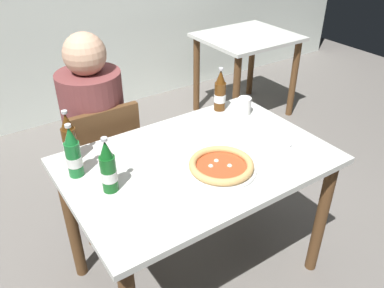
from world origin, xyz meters
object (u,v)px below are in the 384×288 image
(dining_table_background, at_px, (246,53))
(napkin_with_cutlery, at_px, (272,140))
(diner_seated, at_px, (98,141))
(beer_bottle_center, at_px, (70,140))
(pizza_margherita_near, at_px, (221,166))
(chair_behind_table, at_px, (103,160))
(paper_cup, at_px, (244,106))
(dining_table_main, at_px, (198,178))
(beer_bottle_left, at_px, (108,169))
(beer_bottle_right, at_px, (73,154))
(beer_bottle_extra, at_px, (220,92))

(dining_table_background, xyz_separation_m, napkin_with_cutlery, (-1.06, -1.41, 0.16))
(diner_seated, height_order, beer_bottle_center, diner_seated)
(pizza_margherita_near, relative_size, beer_bottle_center, 1.25)
(chair_behind_table, bearing_deg, paper_cup, 151.96)
(chair_behind_table, height_order, paper_cup, chair_behind_table)
(dining_table_main, xyz_separation_m, beer_bottle_left, (-0.43, 0.01, 0.22))
(beer_bottle_center, xyz_separation_m, paper_cup, (0.94, -0.09, -0.06))
(dining_table_main, relative_size, beer_bottle_right, 4.86)
(pizza_margherita_near, bearing_deg, paper_cup, 39.42)
(chair_behind_table, relative_size, paper_cup, 8.95)
(beer_bottle_left, xyz_separation_m, napkin_with_cutlery, (0.81, -0.09, -0.10))
(chair_behind_table, height_order, beer_bottle_extra, beer_bottle_extra)
(dining_table_main, distance_m, paper_cup, 0.54)
(beer_bottle_extra, bearing_deg, diner_seated, 152.41)
(dining_table_main, xyz_separation_m, dining_table_background, (1.45, 1.33, -0.04))
(beer_bottle_left, bearing_deg, beer_bottle_center, 99.71)
(dining_table_background, height_order, beer_bottle_left, beer_bottle_left)
(dining_table_main, xyz_separation_m, diner_seated, (-0.24, 0.66, -0.05))
(chair_behind_table, relative_size, beer_bottle_right, 3.44)
(beer_bottle_extra, bearing_deg, beer_bottle_right, -170.39)
(beer_bottle_right, xyz_separation_m, napkin_with_cutlery, (0.89, -0.27, -0.10))
(dining_table_background, bearing_deg, pizza_margherita_near, -134.05)
(beer_bottle_left, bearing_deg, paper_cup, 13.38)
(napkin_with_cutlery, bearing_deg, dining_table_main, 168.48)
(dining_table_background, bearing_deg, beer_bottle_center, -152.09)
(beer_bottle_extra, bearing_deg, dining_table_background, 42.97)
(diner_seated, relative_size, beer_bottle_right, 4.89)
(diner_seated, xyz_separation_m, beer_bottle_right, (-0.27, -0.47, 0.27))
(napkin_with_cutlery, bearing_deg, paper_cup, 75.78)
(chair_behind_table, height_order, napkin_with_cutlery, chair_behind_table)
(beer_bottle_center, relative_size, napkin_with_cutlery, 1.29)
(beer_bottle_center, height_order, beer_bottle_extra, same)
(beer_bottle_right, relative_size, paper_cup, 2.60)
(chair_behind_table, relative_size, diner_seated, 0.70)
(dining_table_background, distance_m, beer_bottle_right, 2.28)
(diner_seated, xyz_separation_m, pizza_margherita_near, (0.27, -0.79, 0.19))
(diner_seated, relative_size, dining_table_background, 1.51)
(chair_behind_table, xyz_separation_m, diner_seated, (0.00, 0.05, 0.10))
(beer_bottle_left, height_order, beer_bottle_right, same)
(napkin_with_cutlery, bearing_deg, dining_table_background, 53.00)
(napkin_with_cutlery, height_order, paper_cup, paper_cup)
(beer_bottle_center, height_order, beer_bottle_right, same)
(paper_cup, bearing_deg, pizza_margherita_near, -140.58)
(beer_bottle_left, xyz_separation_m, beer_bottle_extra, (0.80, 0.33, 0.00))
(dining_table_main, relative_size, chair_behind_table, 1.41)
(paper_cup, bearing_deg, beer_bottle_left, -166.62)
(dining_table_background, bearing_deg, beer_bottle_right, -149.61)
(diner_seated, height_order, dining_table_background, diner_seated)
(beer_bottle_left, relative_size, beer_bottle_center, 1.00)
(beer_bottle_extra, bearing_deg, beer_bottle_center, -178.37)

